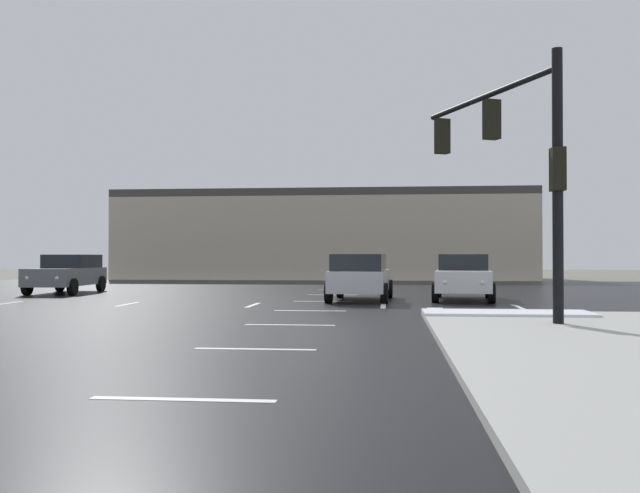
# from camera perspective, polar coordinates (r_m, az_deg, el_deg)

# --- Properties ---
(ground_plane) EXTENTS (120.00, 120.00, 0.00)m
(ground_plane) POSITION_cam_1_polar(r_m,az_deg,el_deg) (21.35, -0.21, -4.92)
(ground_plane) COLOR slate
(road_asphalt) EXTENTS (44.00, 44.00, 0.02)m
(road_asphalt) POSITION_cam_1_polar(r_m,az_deg,el_deg) (21.35, -0.21, -4.89)
(road_asphalt) COLOR black
(road_asphalt) RESTS_ON ground_plane
(snow_strip_curbside) EXTENTS (4.00, 1.60, 0.06)m
(snow_strip_curbside) POSITION_cam_1_polar(r_m,az_deg,el_deg) (17.47, 15.01, -5.25)
(snow_strip_curbside) COLOR white
(snow_strip_curbside) RESTS_ON sidewalk_corner
(lane_markings) EXTENTS (36.15, 36.15, 0.01)m
(lane_markings) POSITION_cam_1_polar(r_m,az_deg,el_deg) (19.89, 2.86, -5.15)
(lane_markings) COLOR silver
(lane_markings) RESTS_ON road_asphalt
(traffic_signal_mast) EXTENTS (2.45, 5.27, 5.72)m
(traffic_signal_mast) POSITION_cam_1_polar(r_m,az_deg,el_deg) (16.74, 15.54, 7.71)
(traffic_signal_mast) COLOR black
(traffic_signal_mast) RESTS_ON sidewalk_corner
(strip_building_background) EXTENTS (27.71, 8.00, 5.91)m
(strip_building_background) POSITION_cam_1_polar(r_m,az_deg,el_deg) (48.29, 0.38, 0.89)
(strip_building_background) COLOR #BCB29E
(strip_building_background) RESTS_ON ground_plane
(sedan_silver) EXTENTS (2.22, 4.61, 1.58)m
(sedan_silver) POSITION_cam_1_polar(r_m,az_deg,el_deg) (23.82, 3.31, -2.43)
(sedan_silver) COLOR #B7BABF
(sedan_silver) RESTS_ON road_asphalt
(sedan_grey) EXTENTS (2.22, 4.61, 1.58)m
(sedan_grey) POSITION_cam_1_polar(r_m,az_deg,el_deg) (30.58, -19.91, -2.02)
(sedan_grey) COLOR slate
(sedan_grey) RESTS_ON road_asphalt
(sedan_white) EXTENTS (2.39, 4.67, 1.58)m
(sedan_white) POSITION_cam_1_polar(r_m,az_deg,el_deg) (24.84, 11.62, -2.35)
(sedan_white) COLOR white
(sedan_white) RESTS_ON road_asphalt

